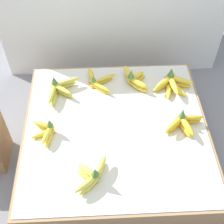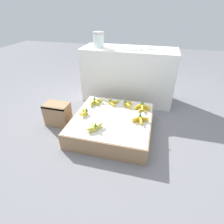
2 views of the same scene
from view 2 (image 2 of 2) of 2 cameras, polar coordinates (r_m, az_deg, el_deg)
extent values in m
plane|color=slate|center=(2.20, 0.10, -6.17)|extent=(10.00, 10.00, 0.00)
cube|color=#997551|center=(2.14, 0.10, -4.02)|extent=(0.92, 0.93, 0.20)
cube|color=silver|center=(2.08, 0.10, -1.71)|extent=(0.90, 0.90, 0.00)
cube|color=white|center=(2.77, 5.22, 11.82)|extent=(1.38, 0.51, 0.81)
cube|color=#997551|center=(2.35, -17.29, -0.62)|extent=(0.30, 0.20, 0.29)
cube|color=brown|center=(2.23, -18.92, 1.07)|extent=(0.30, 0.02, 0.02)
ellipsoid|color=#DBCC4C|center=(1.89, -4.39, -5.01)|extent=(0.06, 0.12, 0.03)
ellipsoid|color=#DBCC4C|center=(1.89, -6.07, -5.23)|extent=(0.11, 0.08, 0.03)
ellipsoid|color=#DBCC4C|center=(1.85, -6.41, -6.10)|extent=(0.10, 0.10, 0.03)
ellipsoid|color=#DBCC4C|center=(1.88, -4.19, -4.24)|extent=(0.07, 0.12, 0.03)
ellipsoid|color=#DBCC4C|center=(1.88, -6.01, -4.35)|extent=(0.11, 0.10, 0.03)
ellipsoid|color=#DBCC4C|center=(1.83, -6.93, -5.43)|extent=(0.11, 0.09, 0.03)
cone|color=#4C7533|center=(1.82, -5.40, -4.06)|extent=(0.04, 0.04, 0.05)
ellipsoid|color=gold|center=(2.17, -8.81, -0.08)|extent=(0.12, 0.08, 0.03)
ellipsoid|color=gold|center=(2.14, -9.39, -0.50)|extent=(0.12, 0.07, 0.03)
ellipsoid|color=gold|center=(2.11, -8.86, -1.01)|extent=(0.05, 0.12, 0.03)
ellipsoid|color=gold|center=(2.15, -9.02, 0.48)|extent=(0.12, 0.07, 0.03)
ellipsoid|color=gold|center=(2.10, -8.98, -0.30)|extent=(0.06, 0.12, 0.03)
cone|color=#4C7533|center=(2.11, -8.37, 0.98)|extent=(0.03, 0.03, 0.04)
ellipsoid|color=gold|center=(2.01, 8.05, -2.71)|extent=(0.13, 0.11, 0.03)
ellipsoid|color=gold|center=(2.01, 9.18, -2.95)|extent=(0.07, 0.14, 0.03)
ellipsoid|color=gold|center=(2.03, 10.09, -2.55)|extent=(0.14, 0.04, 0.03)
ellipsoid|color=gold|center=(1.99, 8.05, -2.07)|extent=(0.12, 0.11, 0.03)
ellipsoid|color=gold|center=(1.98, 9.36, -2.49)|extent=(0.07, 0.14, 0.03)
ellipsoid|color=gold|center=(2.01, 10.21, -1.90)|extent=(0.14, 0.03, 0.03)
cone|color=#4C7533|center=(1.99, 9.18, -0.82)|extent=(0.04, 0.04, 0.05)
ellipsoid|color=gold|center=(2.33, -6.23, 2.59)|extent=(0.04, 0.16, 0.03)
ellipsoid|color=gold|center=(2.35, -5.20, 2.92)|extent=(0.15, 0.12, 0.03)
ellipsoid|color=gold|center=(2.37, -4.77, 3.31)|extent=(0.16, 0.09, 0.03)
ellipsoid|color=gold|center=(2.31, -6.42, 3.23)|extent=(0.06, 0.16, 0.03)
ellipsoid|color=gold|center=(2.33, -5.29, 3.52)|extent=(0.14, 0.13, 0.03)
ellipsoid|color=gold|center=(2.36, -4.33, 3.93)|extent=(0.16, 0.09, 0.03)
cone|color=#4C7533|center=(2.34, -5.78, 4.66)|extent=(0.03, 0.03, 0.05)
ellipsoid|color=gold|center=(2.31, -0.15, 2.44)|extent=(0.13, 0.12, 0.02)
ellipsoid|color=gold|center=(2.34, 0.43, 2.93)|extent=(0.14, 0.09, 0.02)
ellipsoid|color=gold|center=(2.39, -0.45, 3.49)|extent=(0.04, 0.15, 0.02)
ellipsoid|color=gold|center=(2.30, -0.14, 2.91)|extent=(0.13, 0.12, 0.02)
ellipsoid|color=gold|center=(2.34, 0.91, 3.45)|extent=(0.15, 0.09, 0.02)
ellipsoid|color=gold|center=(2.37, -0.62, 3.88)|extent=(0.06, 0.15, 0.02)
cone|color=#4C7533|center=(2.31, -0.66, 3.92)|extent=(0.03, 0.03, 0.04)
ellipsoid|color=gold|center=(2.26, 5.23, 1.72)|extent=(0.10, 0.09, 0.03)
ellipsoid|color=gold|center=(2.32, 5.46, 2.53)|extent=(0.11, 0.09, 0.03)
ellipsoid|color=gold|center=(2.33, 4.36, 2.83)|extent=(0.05, 0.11, 0.03)
ellipsoid|color=gold|center=(2.25, 5.18, 2.44)|extent=(0.10, 0.10, 0.03)
ellipsoid|color=gold|center=(2.30, 5.23, 3.15)|extent=(0.11, 0.09, 0.03)
ellipsoid|color=gold|center=(2.33, 4.28, 3.66)|extent=(0.05, 0.11, 0.03)
cone|color=#4C7533|center=(2.26, 4.38, 3.88)|extent=(0.04, 0.04, 0.05)
ellipsoid|color=gold|center=(2.26, 8.85, 1.43)|extent=(0.15, 0.12, 0.03)
ellipsoid|color=gold|center=(2.23, 9.29, 0.97)|extent=(0.07, 0.16, 0.03)
ellipsoid|color=gold|center=(2.24, 10.26, 0.98)|extent=(0.11, 0.15, 0.03)
ellipsoid|color=gold|center=(2.26, 10.65, 1.28)|extent=(0.16, 0.09, 0.03)
ellipsoid|color=gold|center=(2.24, 8.98, 2.08)|extent=(0.14, 0.13, 0.03)
ellipsoid|color=gold|center=(2.21, 9.85, 1.60)|extent=(0.05, 0.16, 0.03)
ellipsoid|color=gold|center=(2.24, 10.80, 1.94)|extent=(0.16, 0.09, 0.03)
cone|color=#4C7533|center=(2.24, 9.90, 3.20)|extent=(0.04, 0.04, 0.05)
cylinder|color=silver|center=(2.70, -4.37, 22.26)|extent=(0.15, 0.15, 0.19)
cylinder|color=#B7B2A8|center=(2.68, -4.47, 24.47)|extent=(0.16, 0.16, 0.02)
cube|color=white|center=(2.69, 14.01, 19.59)|extent=(0.24, 0.17, 0.02)
cube|color=white|center=(2.59, 6.42, 19.81)|extent=(0.28, 0.15, 0.02)
camera|label=1|loc=(0.87, -24.62, 34.32)|focal=50.00mm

